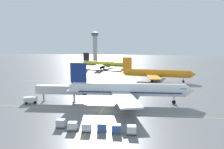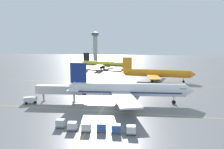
% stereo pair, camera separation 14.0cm
% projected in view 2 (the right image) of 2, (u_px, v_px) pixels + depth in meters
% --- Properties ---
extents(ground_plane, '(600.00, 600.00, 0.00)m').
position_uv_depth(ground_plane, '(103.00, 109.00, 58.25)').
color(ground_plane, slate).
extents(airliner_front_gate, '(41.46, 35.58, 12.88)m').
position_uv_depth(airliner_front_gate, '(127.00, 90.00, 63.62)').
color(airliner_front_gate, white).
rests_on(airliner_front_gate, ground).
extents(airliner_second_row, '(38.59, 33.18, 11.99)m').
position_uv_depth(airliner_second_row, '(155.00, 73.00, 101.60)').
color(airliner_second_row, orange).
rests_on(airliner_second_row, ground).
extents(airliner_third_row, '(39.23, 33.39, 12.24)m').
position_uv_depth(airliner_third_row, '(104.00, 64.00, 148.82)').
color(airliner_third_row, yellow).
rests_on(airliner_third_row, ground).
extents(taxiway_markings, '(122.14, 176.98, 0.01)m').
position_uv_depth(taxiway_markings, '(125.00, 77.00, 114.98)').
color(taxiway_markings, yellow).
rests_on(taxiway_markings, ground).
extents(service_truck_red_van, '(4.47, 3.70, 2.10)m').
position_uv_depth(service_truck_red_van, '(31.00, 100.00, 63.77)').
color(service_truck_red_van, white).
rests_on(service_truck_red_van, ground).
extents(baggage_cart_row_leftmost, '(2.83, 1.90, 1.86)m').
position_uv_depth(baggage_cart_row_leftmost, '(60.00, 123.00, 45.29)').
color(baggage_cart_row_leftmost, '#99999E').
rests_on(baggage_cart_row_leftmost, ground).
extents(baggage_cart_row_second, '(2.83, 1.90, 1.86)m').
position_uv_depth(baggage_cart_row_second, '(72.00, 126.00, 43.72)').
color(baggage_cart_row_second, '#99999E').
rests_on(baggage_cart_row_second, ground).
extents(baggage_cart_row_middle, '(2.83, 1.90, 1.86)m').
position_uv_depth(baggage_cart_row_middle, '(86.00, 127.00, 43.11)').
color(baggage_cart_row_middle, '#99999E').
rests_on(baggage_cart_row_middle, ground).
extents(baggage_cart_row_fourth, '(2.83, 1.90, 1.86)m').
position_uv_depth(baggage_cart_row_fourth, '(102.00, 127.00, 43.22)').
color(baggage_cart_row_fourth, '#99999E').
rests_on(baggage_cart_row_fourth, ground).
extents(baggage_cart_row_fifth, '(2.83, 1.90, 1.86)m').
position_uv_depth(baggage_cart_row_fifth, '(116.00, 128.00, 42.39)').
color(baggage_cart_row_fifth, '#99999E').
rests_on(baggage_cart_row_fifth, ground).
extents(baggage_cart_row_rightmost, '(2.83, 1.90, 1.86)m').
position_uv_depth(baggage_cart_row_rightmost, '(131.00, 130.00, 41.77)').
color(baggage_cart_row_rightmost, '#99999E').
rests_on(baggage_cart_row_rightmost, ground).
extents(jet_bridge, '(17.04, 4.69, 5.58)m').
position_uv_depth(jet_bridge, '(65.00, 90.00, 65.03)').
color(jet_bridge, silver).
rests_on(jet_bridge, ground).
extents(control_tower, '(8.82, 8.82, 33.62)m').
position_uv_depth(control_tower, '(95.00, 43.00, 232.80)').
color(control_tower, '#ADA89E').
rests_on(control_tower, ground).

